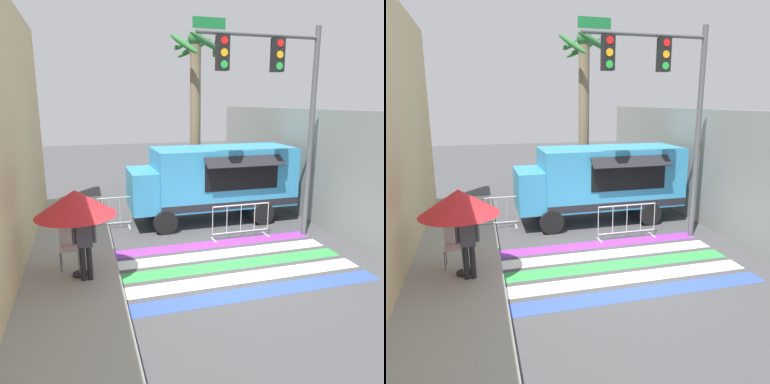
# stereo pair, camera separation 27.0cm
# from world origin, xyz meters

# --- Properties ---
(ground_plane) EXTENTS (60.00, 60.00, 0.00)m
(ground_plane) POSITION_xyz_m (0.00, 0.00, 0.00)
(ground_plane) COLOR #424244
(sidewalk_left) EXTENTS (4.40, 16.00, 0.17)m
(sidewalk_left) POSITION_xyz_m (-5.05, 0.00, 0.09)
(sidewalk_left) COLOR #99968E
(sidewalk_left) RESTS_ON ground_plane
(concrete_wall_right) EXTENTS (0.20, 16.00, 3.94)m
(concrete_wall_right) POSITION_xyz_m (4.22, 3.00, 1.97)
(concrete_wall_right) COLOR gray
(concrete_wall_right) RESTS_ON ground_plane
(crosswalk_painted) EXTENTS (6.40, 3.60, 0.01)m
(crosswalk_painted) POSITION_xyz_m (0.00, 0.15, 0.00)
(crosswalk_painted) COLOR #334FB2
(crosswalk_painted) RESTS_ON ground_plane
(food_truck) EXTENTS (5.76, 2.49, 2.63)m
(food_truck) POSITION_xyz_m (0.76, 3.88, 1.54)
(food_truck) COLOR #338CBF
(food_truck) RESTS_ON ground_plane
(traffic_signal_pole) EXTENTS (3.83, 0.29, 6.31)m
(traffic_signal_pole) POSITION_xyz_m (1.98, 1.64, 4.53)
(traffic_signal_pole) COLOR #515456
(traffic_signal_pole) RESTS_ON ground_plane
(patio_umbrella) EXTENTS (1.82, 1.82, 2.08)m
(patio_umbrella) POSITION_xyz_m (-3.75, 0.27, 1.95)
(patio_umbrella) COLOR black
(patio_umbrella) RESTS_ON sidewalk_left
(folding_chair) EXTENTS (0.44, 0.44, 0.99)m
(folding_chair) POSITION_xyz_m (-3.99, 0.88, 0.77)
(folding_chair) COLOR #4C4C51
(folding_chair) RESTS_ON sidewalk_left
(vendor_person) EXTENTS (0.53, 0.23, 1.73)m
(vendor_person) POSITION_xyz_m (-3.60, 0.00, 1.16)
(vendor_person) COLOR black
(vendor_person) RESTS_ON sidewalk_left
(barricade_front) EXTENTS (1.89, 0.44, 1.09)m
(barricade_front) POSITION_xyz_m (1.09, 1.96, 0.54)
(barricade_front) COLOR #B7BABF
(barricade_front) RESTS_ON ground_plane
(barricade_side) EXTENTS (1.38, 0.44, 1.09)m
(barricade_side) POSITION_xyz_m (-2.78, 3.95, 0.52)
(barricade_side) COLOR #B7BABF
(barricade_side) RESTS_ON ground_plane
(palm_tree) EXTENTS (2.26, 2.17, 6.89)m
(palm_tree) POSITION_xyz_m (1.07, 6.77, 4.34)
(palm_tree) COLOR #7A664C
(palm_tree) RESTS_ON ground_plane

